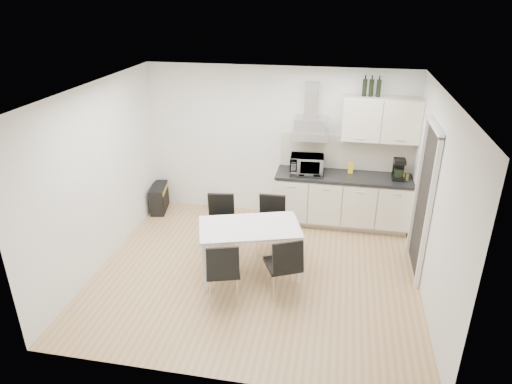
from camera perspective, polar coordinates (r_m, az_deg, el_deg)
ground at (r=6.65m, az=0.02°, el=-10.00°), size 4.50×4.50×0.00m
wall_back at (r=7.86m, az=2.75°, el=6.11°), size 4.50×0.10×2.60m
wall_front at (r=4.31m, az=-5.02°, el=-10.33°), size 4.50×0.10×2.60m
wall_left at (r=6.77m, az=-19.05°, el=1.73°), size 0.10×4.00×2.60m
wall_right at (r=6.05m, az=21.46°, el=-1.32°), size 0.10×4.00×2.60m
ceiling at (r=5.61m, az=0.02°, el=12.53°), size 4.50×4.50×0.00m
doorway at (r=6.64m, az=20.07°, el=-1.24°), size 0.08×1.04×2.10m
kitchenette at (r=7.71m, az=11.16°, el=1.57°), size 2.22×0.64×2.52m
dining_table at (r=6.30m, az=-0.79°, el=-4.98°), size 1.54×1.16×0.75m
chair_far_left at (r=6.97m, az=-4.49°, el=-4.10°), size 0.51×0.56×0.88m
chair_far_right at (r=6.92m, az=1.80°, el=-4.25°), size 0.44×0.50×0.88m
chair_near_left at (r=5.91m, az=-4.18°, el=-9.75°), size 0.57×0.61×0.88m
chair_near_right at (r=6.01m, az=3.35°, el=-9.10°), size 0.61×0.64×0.88m
guitar_amp at (r=8.47m, az=-12.01°, el=-0.74°), size 0.36×0.61×0.48m
floor_speaker at (r=8.43m, az=-5.24°, el=-1.26°), size 0.20×0.19×0.26m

